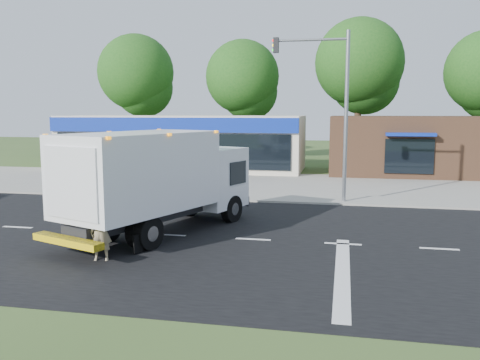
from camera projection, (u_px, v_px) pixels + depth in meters
The scene contains 11 objects.
ground at pixel (253, 240), 17.28m from camera, with size 120.00×120.00×0.00m, color #385123.
road_asphalt at pixel (253, 240), 17.28m from camera, with size 60.00×14.00×0.02m, color black.
sidewalk at pixel (282, 198), 25.23m from camera, with size 60.00×2.40×0.12m, color gray.
parking_apron at pixel (294, 183), 30.87m from camera, with size 60.00×9.00×0.02m, color gray.
lane_markings at pixel (288, 252), 15.70m from camera, with size 55.20×7.00×0.01m.
ems_box_truck at pixel (157, 176), 17.75m from camera, with size 5.33×8.62×3.66m.
emergency_worker at pixel (101, 230), 14.77m from camera, with size 0.73×0.57×1.86m.
retail_strip_mall at pixel (182, 142), 38.15m from camera, with size 18.00×6.20×4.00m.
brown_storefront at pixel (404, 145), 35.00m from camera, with size 10.00×6.70×4.00m.
traffic_signal_pole at pixel (332, 99), 23.52m from camera, with size 3.51×0.25×8.00m.
background_trees at pixel (301, 76), 43.79m from camera, with size 36.77×7.39×12.10m.
Camera 1 is at (2.96, -16.59, 4.35)m, focal length 38.00 mm.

